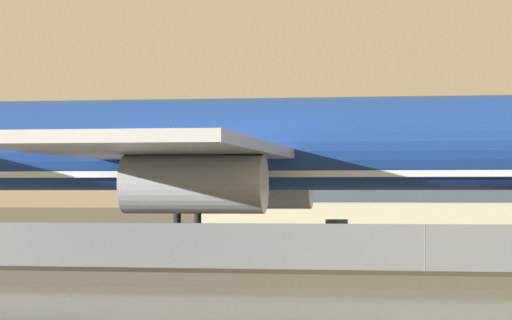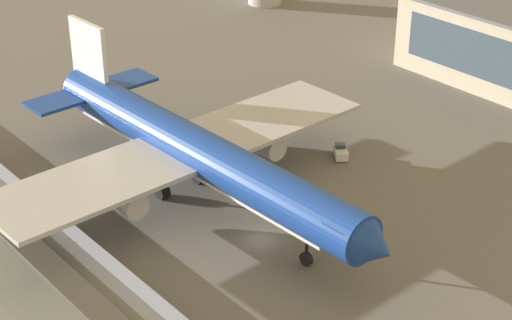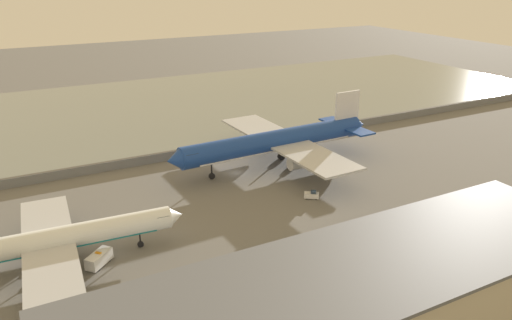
# 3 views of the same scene
# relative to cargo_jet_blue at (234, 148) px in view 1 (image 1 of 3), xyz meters

# --- Properties ---
(ground_plane) EXTENTS (500.00, 500.00, 0.00)m
(ground_plane) POSITION_rel_cargo_jet_blue_xyz_m (12.12, 0.08, -6.40)
(ground_plane) COLOR #66635E
(shoreline_seawall) EXTENTS (320.00, 3.00, 0.50)m
(shoreline_seawall) POSITION_rel_cargo_jet_blue_xyz_m (12.12, -20.42, -6.15)
(shoreline_seawall) COLOR #474238
(shoreline_seawall) RESTS_ON ground
(perimeter_fence) EXTENTS (280.00, 0.10, 2.37)m
(perimeter_fence) POSITION_rel_cargo_jet_blue_xyz_m (12.12, -15.92, -5.22)
(perimeter_fence) COLOR slate
(perimeter_fence) RESTS_ON ground
(cargo_jet_blue) EXTENTS (58.18, 49.86, 16.78)m
(cargo_jet_blue) POSITION_rel_cargo_jet_blue_xyz_m (0.00, 0.00, 0.00)
(cargo_jet_blue) COLOR #193D93
(cargo_jet_blue) RESTS_ON ground
(baggage_tug) EXTENTS (3.54, 3.16, 1.80)m
(baggage_tug) POSITION_rel_cargo_jet_blue_xyz_m (3.63, 20.90, -5.60)
(baggage_tug) COLOR white
(baggage_tug) RESTS_ON ground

